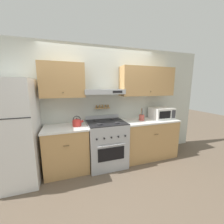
{
  "coord_description": "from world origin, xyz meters",
  "views": [
    {
      "loc": [
        -0.76,
        -2.38,
        1.67
      ],
      "look_at": [
        0.12,
        0.27,
        1.16
      ],
      "focal_mm": 22.0,
      "sensor_mm": 36.0,
      "label": 1
    }
  ],
  "objects_px": {
    "utensil_crock": "(142,117)",
    "microwave": "(162,113)",
    "refrigerator": "(12,133)",
    "tea_kettle": "(77,122)",
    "stove_range": "(106,143)"
  },
  "relations": [
    {
      "from": "tea_kettle",
      "to": "utensil_crock",
      "type": "relative_size",
      "value": 0.78
    },
    {
      "from": "stove_range",
      "to": "tea_kettle",
      "type": "relative_size",
      "value": 4.65
    },
    {
      "from": "utensil_crock",
      "to": "stove_range",
      "type": "bearing_deg",
      "value": -177.38
    },
    {
      "from": "stove_range",
      "to": "tea_kettle",
      "type": "bearing_deg",
      "value": 176.19
    },
    {
      "from": "refrigerator",
      "to": "stove_range",
      "type": "bearing_deg",
      "value": 1.45
    },
    {
      "from": "tea_kettle",
      "to": "utensil_crock",
      "type": "distance_m",
      "value": 1.45
    },
    {
      "from": "refrigerator",
      "to": "utensil_crock",
      "type": "relative_size",
      "value": 6.36
    },
    {
      "from": "utensil_crock",
      "to": "microwave",
      "type": "bearing_deg",
      "value": 1.83
    },
    {
      "from": "refrigerator",
      "to": "tea_kettle",
      "type": "xyz_separation_m",
      "value": [
        1.08,
        0.08,
        0.08
      ]
    },
    {
      "from": "refrigerator",
      "to": "utensil_crock",
      "type": "xyz_separation_m",
      "value": [
        2.54,
        0.08,
        0.08
      ]
    },
    {
      "from": "refrigerator",
      "to": "tea_kettle",
      "type": "distance_m",
      "value": 1.09
    },
    {
      "from": "stove_range",
      "to": "refrigerator",
      "type": "relative_size",
      "value": 0.57
    },
    {
      "from": "tea_kettle",
      "to": "microwave",
      "type": "distance_m",
      "value": 2.01
    },
    {
      "from": "refrigerator",
      "to": "utensil_crock",
      "type": "height_order",
      "value": "refrigerator"
    },
    {
      "from": "stove_range",
      "to": "tea_kettle",
      "type": "height_order",
      "value": "tea_kettle"
    }
  ]
}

